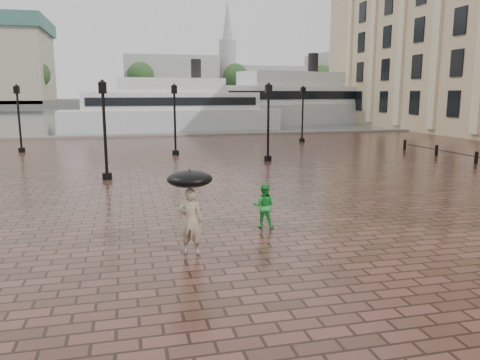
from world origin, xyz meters
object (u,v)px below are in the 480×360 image
object	(u,v)px
street_lamps	(182,119)
adult_pedestrian	(191,221)
ferry_far	(291,103)
child_pedestrian	(264,206)
ferry_near	(171,109)

from	to	relation	value
street_lamps	adult_pedestrian	distance (m)	18.88
street_lamps	ferry_far	world-z (taller)	ferry_far
child_pedestrian	ferry_far	world-z (taller)	ferry_far
street_lamps	ferry_far	distance (m)	32.07
child_pedestrian	ferry_far	xyz separation A→B (m)	(16.71, 44.08, 2.04)
child_pedestrian	ferry_near	world-z (taller)	ferry_near
adult_pedestrian	ferry_near	world-z (taller)	ferry_near
ferry_near	adult_pedestrian	bearing A→B (deg)	-97.52
street_lamps	child_pedestrian	world-z (taller)	street_lamps
adult_pedestrian	ferry_far	size ratio (longest dim) A/B	0.06
street_lamps	ferry_far	xyz separation A→B (m)	(17.10, 27.13, 0.38)
child_pedestrian	ferry_near	distance (m)	38.19
street_lamps	ferry_near	bearing A→B (deg)	86.29
ferry_far	child_pedestrian	bearing A→B (deg)	-125.71
street_lamps	child_pedestrian	distance (m)	17.03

